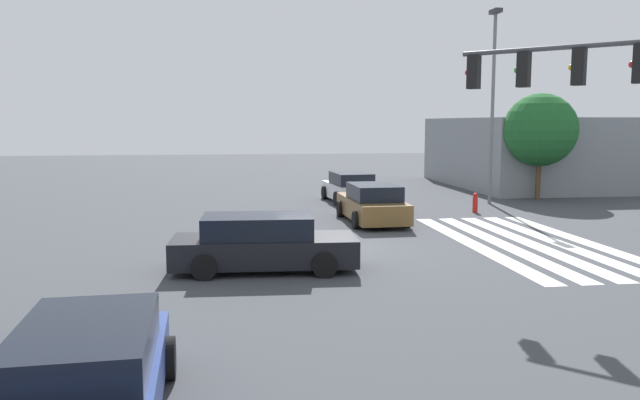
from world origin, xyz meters
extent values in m
plane|color=#3D3F44|center=(0.00, 0.00, 0.00)|extent=(117.69, 117.69, 0.00)
cube|color=silver|center=(0.00, -8.79, 0.00)|extent=(10.61, 0.60, 0.01)
cube|color=silver|center=(0.00, -7.84, 0.00)|extent=(10.61, 0.60, 0.01)
cube|color=silver|center=(0.00, -6.89, 0.00)|extent=(10.61, 0.60, 0.01)
cube|color=silver|center=(0.00, -5.94, 0.00)|extent=(10.61, 0.60, 0.01)
cube|color=silver|center=(0.00, -4.99, 0.00)|extent=(10.61, 0.60, 0.01)
cylinder|color=#47474C|center=(-5.35, -5.35, 5.65)|extent=(4.26, 4.26, 0.12)
cube|color=black|center=(-6.19, -6.19, 5.18)|extent=(0.40, 0.40, 0.84)
sphere|color=red|center=(-6.08, -6.08, 5.18)|extent=(0.16, 0.16, 0.16)
cube|color=black|center=(-5.28, -5.28, 5.18)|extent=(0.40, 0.40, 0.84)
sphere|color=gold|center=(-5.17, -5.17, 5.18)|extent=(0.16, 0.16, 0.16)
cube|color=black|center=(-4.38, -4.38, 5.18)|extent=(0.40, 0.40, 0.84)
sphere|color=green|center=(-4.27, -4.27, 5.18)|extent=(0.16, 0.16, 0.16)
cube|color=black|center=(-3.47, -3.47, 5.18)|extent=(0.40, 0.40, 0.84)
sphere|color=red|center=(-3.36, -3.36, 5.18)|extent=(0.16, 0.16, 0.16)
cube|color=black|center=(-2.61, 1.86, 0.53)|extent=(2.10, 4.95, 0.71)
cube|color=black|center=(-2.60, 2.04, 1.19)|extent=(1.82, 2.95, 0.59)
cylinder|color=black|center=(-1.73, 0.31, 0.32)|extent=(0.25, 0.65, 0.64)
cylinder|color=black|center=(-3.64, 0.40, 0.32)|extent=(0.25, 0.65, 0.64)
cylinder|color=black|center=(-1.58, 3.32, 0.32)|extent=(0.25, 0.65, 0.64)
cylinder|color=black|center=(-3.49, 3.41, 0.32)|extent=(0.25, 0.65, 0.64)
cube|color=navy|center=(-11.05, 4.57, 0.49)|extent=(4.87, 2.07, 0.61)
cube|color=black|center=(-10.88, 4.58, 1.08)|extent=(2.79, 1.79, 0.56)
cylinder|color=black|center=(-9.52, 3.70, 0.33)|extent=(0.67, 0.25, 0.66)
cylinder|color=black|center=(-9.61, 5.58, 0.33)|extent=(0.67, 0.25, 0.66)
cube|color=brown|center=(4.91, -2.76, 0.56)|extent=(4.85, 2.01, 0.75)
cube|color=black|center=(4.59, -2.77, 1.23)|extent=(2.55, 1.77, 0.59)
cylinder|color=black|center=(6.38, -1.76, 0.33)|extent=(0.67, 0.24, 0.66)
cylinder|color=black|center=(6.43, -3.70, 0.33)|extent=(0.67, 0.24, 0.66)
cylinder|color=black|center=(3.40, -1.83, 0.33)|extent=(0.67, 0.24, 0.66)
cylinder|color=black|center=(3.45, -3.77, 0.33)|extent=(0.67, 0.24, 0.66)
cube|color=silver|center=(11.20, -3.05, 0.54)|extent=(4.35, 2.17, 0.72)
cube|color=black|center=(10.84, -3.07, 1.19)|extent=(2.64, 1.86, 0.58)
cylinder|color=black|center=(12.43, -2.00, 0.34)|extent=(0.69, 0.27, 0.68)
cylinder|color=black|center=(12.58, -3.90, 0.34)|extent=(0.69, 0.27, 0.68)
cylinder|color=black|center=(9.83, -2.20, 0.34)|extent=(0.69, 0.27, 0.68)
cylinder|color=black|center=(9.97, -4.09, 0.34)|extent=(0.69, 0.27, 0.68)
cube|color=gray|center=(17.69, -17.32, 2.09)|extent=(12.77, 12.77, 4.18)
cylinder|color=slate|center=(9.59, -9.65, 4.48)|extent=(0.16, 0.16, 8.97)
cube|color=#333338|center=(9.59, -9.65, 9.07)|extent=(0.80, 0.36, 0.20)
cylinder|color=brown|center=(10.92, -12.81, 0.98)|extent=(0.26, 0.26, 1.97)
sphere|color=#1E5B28|center=(10.92, -12.81, 3.54)|extent=(3.70, 3.70, 3.70)
cylinder|color=red|center=(6.86, -7.82, 0.35)|extent=(0.22, 0.22, 0.70)
sphere|color=red|center=(6.86, -7.82, 0.76)|extent=(0.20, 0.20, 0.20)
camera|label=1|loc=(-18.92, 2.68, 3.91)|focal=35.00mm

